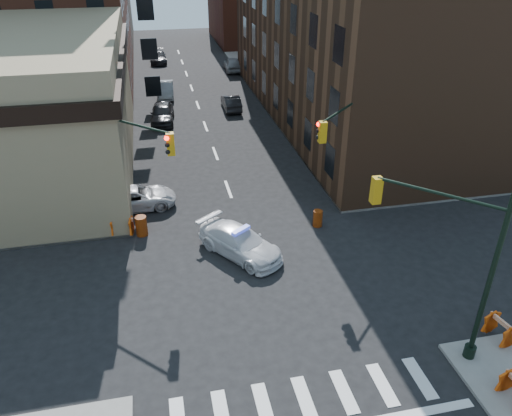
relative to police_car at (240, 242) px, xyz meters
name	(u,v)px	position (x,y,z in m)	size (l,w,h in m)	color
ground	(262,283)	(0.58, -2.63, -0.71)	(140.00, 140.00, 0.00)	black
sidewalk_ne	(398,78)	(23.58, 30.12, -0.64)	(34.00, 54.50, 0.15)	gray
commercial_row_ne	(355,34)	(13.58, 19.87, 6.29)	(14.00, 34.00, 14.00)	#4D301E
signal_pole_se	(463,252)	(6.62, -8.15, 3.90)	(5.40, 5.27, 8.00)	black
signal_pole_nw	(126,165)	(-5.27, 2.71, 3.63)	(3.58, 3.67, 8.00)	black
signal_pole_ne	(346,146)	(6.42, 2.72, 3.63)	(3.67, 3.58, 8.00)	black
tree_ne_near	(280,69)	(8.08, 23.37, 2.78)	(3.00, 3.00, 4.85)	black
tree_ne_far	(261,51)	(8.08, 31.37, 2.78)	(3.00, 3.00, 4.85)	black
police_car	(240,242)	(0.00, 0.00, 0.00)	(2.00, 4.91, 1.42)	silver
pickup	(135,198)	(-5.22, 6.13, -0.04)	(2.22, 4.81, 1.34)	#BCBCC0
parked_car_wnear	(162,113)	(-2.89, 21.20, 0.09)	(1.90, 4.73, 1.61)	black
parked_car_wfar	(165,90)	(-2.23, 28.68, 0.02)	(1.56, 4.47, 1.47)	gray
parked_car_wdeep	(158,57)	(-2.32, 43.59, -0.01)	(1.97, 4.84, 1.40)	black
parked_car_enear	(231,102)	(3.50, 23.40, -0.03)	(1.45, 4.14, 1.37)	black
parked_car_efar	(233,64)	(6.08, 37.57, 0.08)	(1.88, 4.67, 1.59)	#94989C
pedestrian_a	(103,218)	(-6.91, 3.39, 0.32)	(0.64, 0.42, 1.76)	black
pedestrian_b	(38,226)	(-10.24, 3.37, 0.26)	(0.80, 0.62, 1.64)	black
pedestrian_c	(2,213)	(-12.42, 5.31, 0.25)	(0.96, 0.40, 1.63)	#212832
barrel_road	(318,218)	(4.77, 1.87, -0.23)	(0.54, 0.54, 0.96)	orange
barrel_bank	(141,226)	(-4.92, 2.97, -0.15)	(0.63, 0.63, 1.12)	#CB5009
barricade_se_a	(500,330)	(9.08, -8.33, -0.08)	(1.28, 0.64, 0.96)	#CD5309
barricade_nw_a	(122,226)	(-5.92, 3.07, -0.07)	(1.31, 0.65, 0.98)	#EE560B
barricade_nw_b	(87,213)	(-7.92, 4.86, -0.05)	(1.36, 0.68, 1.02)	#D13F09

